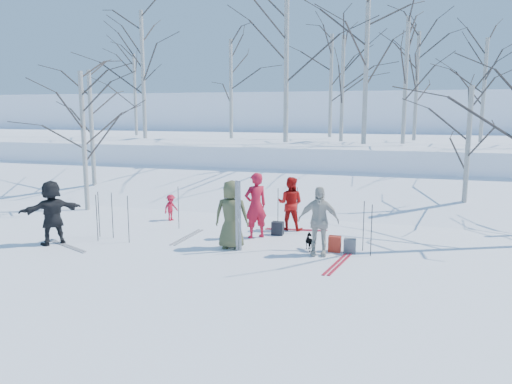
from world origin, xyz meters
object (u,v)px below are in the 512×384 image
(skier_red_north, at_px, (256,205))
(skier_cream_east, at_px, (319,221))
(skier_red_seated, at_px, (171,208))
(skier_redor_behind, at_px, (290,203))
(dog, at_px, (311,242))
(skier_grey_west, at_px, (52,212))
(backpack_red, at_px, (335,244))
(backpack_grey, at_px, (350,246))
(skier_olive_center, at_px, (231,215))
(backpack_dark, at_px, (278,228))

(skier_red_north, relative_size, skier_cream_east, 1.07)
(skier_red_seated, bearing_deg, skier_cream_east, -95.52)
(skier_redor_behind, relative_size, dog, 3.16)
(skier_redor_behind, distance_m, dog, 2.43)
(skier_grey_west, bearing_deg, backpack_red, 138.59)
(skier_red_north, height_order, skier_redor_behind, skier_red_north)
(dog, height_order, backpack_grey, dog)
(skier_red_north, bearing_deg, skier_cream_east, 106.39)
(skier_red_north, bearing_deg, skier_grey_west, -18.67)
(skier_olive_center, height_order, skier_red_north, skier_red_north)
(skier_grey_west, relative_size, dog, 3.42)
(skier_redor_behind, relative_size, skier_red_seated, 1.87)
(skier_olive_center, distance_m, backpack_red, 2.84)
(skier_olive_center, xyz_separation_m, skier_red_seated, (-3.12, 2.63, -0.48))
(backpack_dark, bearing_deg, skier_cream_east, -48.57)
(dog, relative_size, backpack_dark, 1.31)
(skier_red_seated, bearing_deg, backpack_grey, -89.37)
(skier_red_north, height_order, skier_grey_west, skier_red_north)
(skier_red_north, xyz_separation_m, backpack_red, (2.42, -0.80, -0.75))
(skier_red_seated, bearing_deg, skier_grey_west, 174.15)
(skier_olive_center, distance_m, dog, 2.24)
(dog, bearing_deg, skier_cream_east, 90.71)
(skier_grey_west, xyz_separation_m, backpack_dark, (5.71, 2.82, -0.70))
(skier_red_seated, distance_m, skier_cream_east, 6.06)
(skier_cream_east, bearing_deg, backpack_dark, 125.17)
(skier_red_seated, height_order, backpack_red, skier_red_seated)
(skier_redor_behind, height_order, dog, skier_redor_behind)
(skier_cream_east, relative_size, skier_grey_west, 0.99)
(dog, bearing_deg, backpack_red, 151.25)
(skier_olive_center, xyz_separation_m, skier_red_north, (0.29, 1.27, 0.03))
(backpack_red, xyz_separation_m, backpack_dark, (-1.89, 1.29, -0.01))
(skier_redor_behind, bearing_deg, skier_red_seated, 0.84)
(dog, distance_m, backpack_dark, 1.85)
(skier_red_north, distance_m, backpack_dark, 1.05)
(skier_red_north, bearing_deg, skier_olive_center, 34.23)
(skier_red_seated, bearing_deg, skier_redor_behind, -71.63)
(skier_redor_behind, height_order, skier_red_seated, skier_redor_behind)
(skier_redor_behind, relative_size, skier_grey_west, 0.92)
(skier_red_north, xyz_separation_m, dog, (1.80, -0.85, -0.74))
(skier_grey_west, bearing_deg, skier_olive_center, 139.40)
(skier_cream_east, relative_size, backpack_red, 4.25)
(skier_red_north, height_order, backpack_grey, skier_red_north)
(skier_redor_behind, xyz_separation_m, backpack_red, (1.68, -2.05, -0.62))
(skier_olive_center, bearing_deg, backpack_red, 179.57)
(skier_cream_east, height_order, dog, skier_cream_east)
(skier_olive_center, relative_size, skier_redor_behind, 1.12)
(backpack_dark, bearing_deg, dog, -46.83)
(skier_redor_behind, bearing_deg, dog, 118.92)
(skier_cream_east, distance_m, backpack_dark, 2.40)
(skier_olive_center, relative_size, backpack_red, 4.41)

